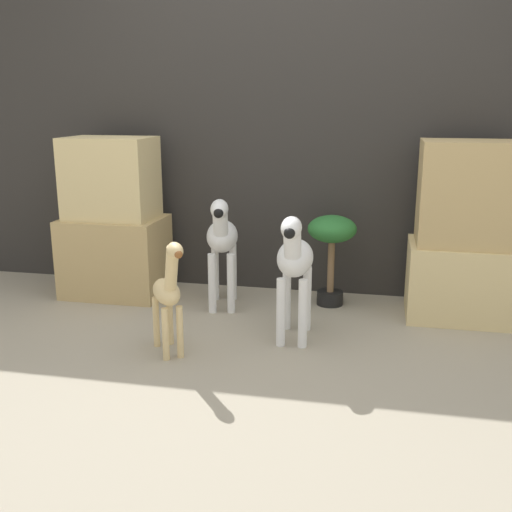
{
  "coord_description": "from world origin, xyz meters",
  "views": [
    {
      "loc": [
        0.59,
        -2.64,
        1.26
      ],
      "look_at": [
        -0.09,
        0.62,
        0.39
      ],
      "focal_mm": 42.0,
      "sensor_mm": 36.0,
      "label": 1
    }
  ],
  "objects_px": {
    "giraffe_figurine": "(168,291)",
    "potted_palm_front": "(332,239)",
    "zebra_right": "(294,262)",
    "zebra_left": "(222,239)"
  },
  "relations": [
    {
      "from": "giraffe_figurine",
      "to": "potted_palm_front",
      "type": "distance_m",
      "value": 1.2
    },
    {
      "from": "zebra_right",
      "to": "giraffe_figurine",
      "type": "bearing_deg",
      "value": -151.57
    },
    {
      "from": "zebra_right",
      "to": "potted_palm_front",
      "type": "bearing_deg",
      "value": 77.08
    },
    {
      "from": "zebra_right",
      "to": "zebra_left",
      "type": "xyz_separation_m",
      "value": [
        -0.51,
        0.43,
        0.0
      ]
    },
    {
      "from": "giraffe_figurine",
      "to": "potted_palm_front",
      "type": "xyz_separation_m",
      "value": [
        0.73,
        0.94,
        0.09
      ]
    },
    {
      "from": "zebra_right",
      "to": "potted_palm_front",
      "type": "xyz_separation_m",
      "value": [
        0.14,
        0.63,
        -0.01
      ]
    },
    {
      "from": "zebra_right",
      "to": "giraffe_figurine",
      "type": "distance_m",
      "value": 0.68
    },
    {
      "from": "potted_palm_front",
      "to": "zebra_right",
      "type": "bearing_deg",
      "value": -102.92
    },
    {
      "from": "zebra_left",
      "to": "potted_palm_front",
      "type": "xyz_separation_m",
      "value": [
        0.65,
        0.2,
        -0.01
      ]
    },
    {
      "from": "zebra_right",
      "to": "giraffe_figurine",
      "type": "height_order",
      "value": "zebra_right"
    }
  ]
}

